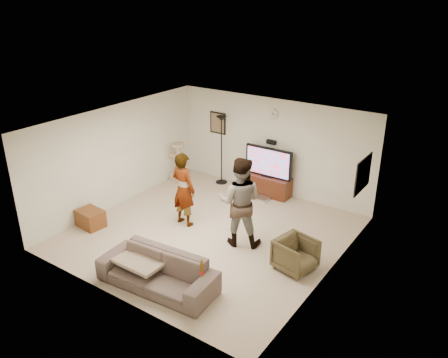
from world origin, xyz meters
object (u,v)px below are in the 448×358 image
Objects in this scene: tv at (269,162)px; side_table at (91,218)px; person_right at (240,202)px; tv_stand at (268,185)px; cat_tree at (177,162)px; person_left at (183,189)px; armchair at (296,255)px; floor_lamp at (221,150)px; sofa at (157,271)px; beer_bottle at (202,269)px.

tv reaches higher than side_table.
tv_stand is at bearing -97.09° from person_right.
cat_tree is at bearing -165.57° from tv_stand.
side_table is (-2.44, -3.79, -0.06)m from tv_stand.
tv is 0.76× the size of person_left.
person_left reaches higher than tv.
person_right reaches higher than armchair.
person_left is at bearing -74.91° from floor_lamp.
tv_stand is 4.62m from sofa.
sofa is (2.84, -3.97, -0.25)m from cat_tree.
armchair is at bearing -51.68° from tv_stand.
beer_bottle is (1.35, -4.61, 0.51)m from tv_stand.
person_left reaches higher than sofa.
floor_lamp is 3.95m from side_table.
armchair is (1.80, 1.91, 0.00)m from sofa.
tv is at bearing 106.28° from beer_bottle.
person_left is 0.89× the size of person_right.
person_left reaches higher than side_table.
tv_stand is 0.64m from tv.
person_right is (1.50, -0.00, 0.10)m from person_left.
person_left reaches higher than armchair.
sofa is at bearing -68.81° from floor_lamp.
tv_stand is at bearing 106.28° from beer_bottle.
armchair is (3.57, -2.65, -0.62)m from floor_lamp.
cat_tree is (-2.51, -0.64, 0.31)m from tv_stand.
person_right is (0.72, -2.48, 0.06)m from tv.
tv_stand is 2.61m from cat_tree.
beer_bottle is (2.78, -4.56, -0.18)m from floor_lamp.
tv is 4.80m from beer_bottle.
floor_lamp is 4.93m from sofa.
side_table is (-1.01, -3.74, -0.75)m from floor_lamp.
armchair is at bearing -23.88° from cat_tree.
floor_lamp is 0.86× the size of sofa.
person_left is at bearing -107.46° from tv.
person_left is at bearing -23.43° from person_right.
person_left is 6.87× the size of beer_bottle.
cat_tree reaches higher than tv_stand.
floor_lamp is 1.28m from cat_tree.
cat_tree is at bearing 91.11° from side_table.
floor_lamp is 4.49m from armchair.
sofa is 2.62m from armchair.
tv is 2.61m from cat_tree.
person_right is 2.72× the size of armchair.
armchair is at bearing 13.43° from side_table.
person_right is at bearing 93.50° from armchair.
cat_tree is 2.53m from person_left.
sofa is at bearing 148.94° from armchair.
tv_stand is 0.64× the size of person_right.
sofa is at bearing -54.39° from cat_tree.
cat_tree is 5.53m from beer_bottle.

